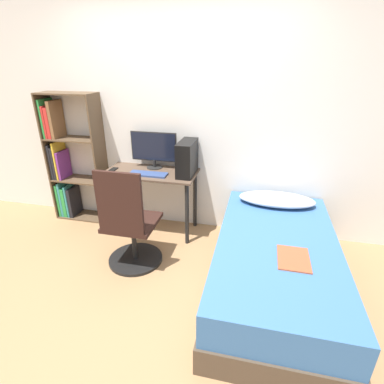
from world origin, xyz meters
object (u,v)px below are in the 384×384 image
bed (275,265)px  monitor (154,148)px  office_chair (130,230)px  bookshelf (68,163)px  pc_tower (187,158)px  keyboard (148,174)px

bed → monitor: monitor is taller
office_chair → monitor: (-0.03, 0.85, 0.58)m
bed → office_chair: bearing=179.0°
bed → monitor: (-1.41, 0.88, 0.73)m
bookshelf → pc_tower: (1.55, -0.08, 0.21)m
bed → pc_tower: 1.42m
office_chair → bed: size_ratio=0.54×
keyboard → monitor: bearing=93.0°
bed → bookshelf: bearing=161.8°
office_chair → bed: office_chair is taller
office_chair → pc_tower: size_ratio=2.60×
bookshelf → keyboard: bookshelf is taller
bookshelf → pc_tower: 1.57m
bookshelf → keyboard: (1.14, -0.21, 0.03)m
keyboard → pc_tower: bearing=17.6°
monitor → office_chair: bearing=-87.8°
office_chair → pc_tower: (0.39, 0.73, 0.53)m
bed → keyboard: bearing=155.7°
pc_tower → keyboard: bearing=-162.4°
monitor → bed: bearing=-31.9°
pc_tower → monitor: bearing=164.3°
keyboard → pc_tower: (0.41, 0.13, 0.17)m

